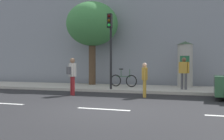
% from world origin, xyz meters
% --- Properties ---
extents(ground_plane, '(80.00, 80.00, 0.00)m').
position_xyz_m(ground_plane, '(0.00, 0.00, 0.00)').
color(ground_plane, '#232326').
extents(sidewalk_curb, '(36.00, 4.00, 0.15)m').
position_xyz_m(sidewalk_curb, '(0.00, 7.00, 0.07)').
color(sidewalk_curb, '#B2ADA3').
rests_on(sidewalk_curb, ground_plane).
extents(lane_markings, '(25.80, 0.16, 0.01)m').
position_xyz_m(lane_markings, '(0.00, 0.00, 0.00)').
color(lane_markings, silver).
rests_on(lane_markings, ground_plane).
extents(building_backdrop, '(36.00, 5.00, 8.26)m').
position_xyz_m(building_backdrop, '(0.00, 12.00, 4.13)').
color(building_backdrop, gray).
rests_on(building_backdrop, ground_plane).
extents(traffic_light, '(0.24, 0.45, 4.02)m').
position_xyz_m(traffic_light, '(-1.57, 5.24, 2.87)').
color(traffic_light, black).
rests_on(traffic_light, sidewalk_curb).
extents(poster_column, '(0.96, 0.96, 2.71)m').
position_xyz_m(poster_column, '(2.16, 8.04, 1.52)').
color(poster_column, '#9E9B93').
rests_on(poster_column, sidewalk_curb).
extents(street_tree, '(3.45, 3.45, 5.52)m').
position_xyz_m(street_tree, '(-3.84, 8.15, 4.17)').
color(street_tree, '#4C3826').
rests_on(street_tree, sidewalk_curb).
extents(pedestrian_in_light_jacket, '(0.34, 0.57, 1.54)m').
position_xyz_m(pedestrian_in_light_jacket, '(0.63, 3.59, 0.89)').
color(pedestrian_in_light_jacket, '#B78C33').
rests_on(pedestrian_in_light_jacket, ground_plane).
extents(pedestrian_with_backpack, '(0.51, 0.51, 1.78)m').
position_xyz_m(pedestrian_with_backpack, '(-2.80, 3.24, 1.06)').
color(pedestrian_with_backpack, maroon).
rests_on(pedestrian_with_backpack, ground_plane).
extents(pedestrian_in_red_top, '(0.57, 0.37, 1.70)m').
position_xyz_m(pedestrian_in_red_top, '(2.19, 6.37, 1.15)').
color(pedestrian_in_red_top, '#4C4C51').
rests_on(pedestrian_in_red_top, sidewalk_curb).
extents(bicycle_leaning, '(1.75, 0.40, 1.09)m').
position_xyz_m(bicycle_leaning, '(-1.35, 7.07, 0.54)').
color(bicycle_leaning, black).
rests_on(bicycle_leaning, sidewalk_curb).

